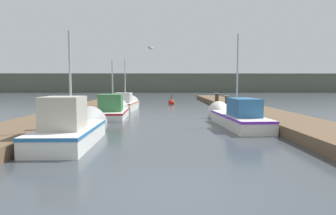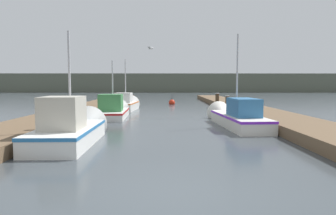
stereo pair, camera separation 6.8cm
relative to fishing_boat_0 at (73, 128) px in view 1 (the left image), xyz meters
The scene contains 13 objects.
ground_plane 6.12m from the fishing_boat_0, 56.16° to the right, with size 200.00×200.00×0.00m.
dock_left 11.19m from the fishing_boat_0, 102.09° to the left, with size 2.74×40.00×0.43m.
dock_right 14.25m from the fishing_boat_0, 50.14° to the left, with size 2.74×40.00×0.43m.
distant_shore_ridge 64.78m from the fishing_boat_0, 86.99° to the left, with size 120.00×16.00×4.29m.
fishing_boat_0 is the anchor object (origin of this frame).
fishing_boat_1 7.98m from the fishing_boat_0, 32.61° to the left, with size 1.90×6.59×4.82m.
fishing_boat_2 7.89m from the fishing_boat_0, 89.35° to the left, with size 1.82×4.96×3.99m.
fishing_boat_3 12.90m from the fishing_boat_0, 88.97° to the left, with size 1.86×4.51×4.32m.
mooring_piling_0 16.53m from the fishing_boat_0, 62.30° to the left, with size 0.36×0.36×1.26m.
mooring_piling_1 0.93m from the fishing_boat_0, 165.82° to the left, with size 0.25×0.25×1.29m.
mooring_piling_2 14.44m from the fishing_boat_0, 56.49° to the left, with size 0.30×0.30×1.14m.
channel_buoy 19.39m from the fishing_boat_0, 78.25° to the left, with size 0.62×0.62×1.12m.
seagull_lead 7.10m from the fishing_boat_0, 66.04° to the left, with size 0.34×0.55×0.12m.
Camera 1 is at (-0.19, -5.44, 2.07)m, focal length 32.00 mm.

